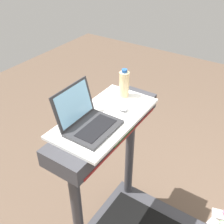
{
  "coord_description": "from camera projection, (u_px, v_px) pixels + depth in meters",
  "views": [
    {
      "loc": [
        -1.12,
        -0.09,
        2.17
      ],
      "look_at": [
        0.0,
        0.65,
        1.24
      ],
      "focal_mm": 43.48,
      "sensor_mm": 36.0,
      "label": 1
    }
  ],
  "objects": [
    {
      "name": "desk_board",
      "position": [
        105.0,
        117.0,
        1.69
      ],
      "size": [
        0.73,
        0.38,
        0.02
      ],
      "primitive_type": "cube",
      "color": "white",
      "rests_on": "treadmill_base"
    },
    {
      "name": "laptop",
      "position": [
        87.0,
        120.0,
        1.57
      ],
      "size": [
        0.31,
        0.28,
        0.24
      ],
      "rotation": [
        0.0,
        0.0,
        -0.05
      ],
      "color": "#2D2D30",
      "rests_on": "desk_board"
    },
    {
      "name": "computer_mouse",
      "position": [
        122.0,
        107.0,
        1.74
      ],
      "size": [
        0.1,
        0.12,
        0.03
      ],
      "primitive_type": "ellipsoid",
      "rotation": [
        0.0,
        0.0,
        -0.44
      ],
      "color": "#B2B2B7",
      "rests_on": "desk_board"
    },
    {
      "name": "water_bottle",
      "position": [
        124.0,
        84.0,
        1.84
      ],
      "size": [
        0.07,
        0.07,
        0.2
      ],
      "color": "beige",
      "rests_on": "desk_board"
    }
  ]
}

